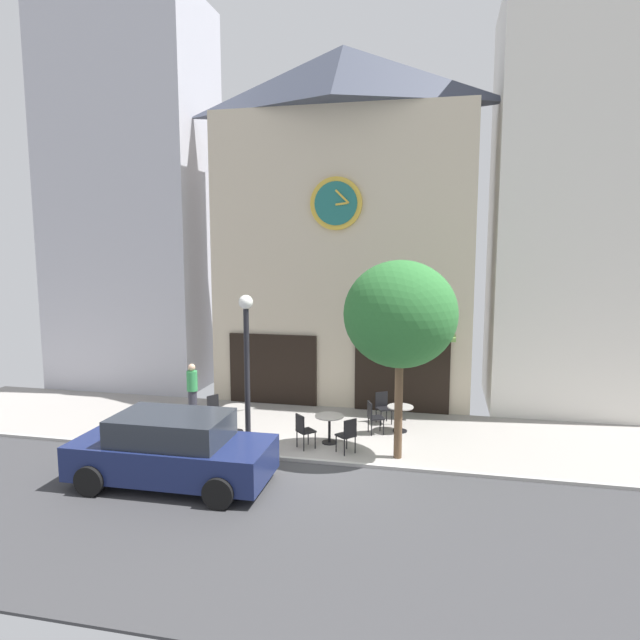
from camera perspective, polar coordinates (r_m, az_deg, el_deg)
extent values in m
cube|color=gray|center=(15.95, 1.69, -11.38)|extent=(25.86, 4.71, 0.05)
cube|color=#38383A|center=(11.03, -4.00, -20.46)|extent=(25.86, 6.28, 0.05)
cube|color=#A8A5A0|center=(13.78, -0.17, -14.21)|extent=(25.86, 0.12, 0.08)
cube|color=beige|center=(18.49, 2.26, 6.18)|extent=(8.37, 2.03, 9.41)
pyramid|color=#383D4C|center=(19.21, 2.36, 23.44)|extent=(7.53, 2.85, 1.99)
cylinder|color=gold|center=(17.47, 1.66, 11.79)|extent=(1.62, 0.10, 1.62)
cylinder|color=#1E6660|center=(17.41, 1.62, 11.81)|extent=(1.33, 0.04, 1.33)
cube|color=gold|center=(17.34, 2.19, 11.75)|extent=(0.37, 0.03, 0.10)
cube|color=gold|center=(17.35, 2.27, 12.47)|extent=(0.45, 0.03, 0.44)
cube|color=black|center=(18.40, -4.83, -5.02)|extent=(2.93, 0.10, 2.30)
cube|color=black|center=(17.64, 8.32, -5.62)|extent=(2.93, 0.10, 2.30)
cube|color=#72A84C|center=(17.07, 9.17, -1.64)|extent=(2.68, 0.90, 0.12)
cube|color=#B2B2BC|center=(22.13, -18.52, 11.59)|extent=(5.65, 3.62, 13.70)
cube|color=silver|center=(19.62, 24.74, 10.25)|extent=(5.07, 3.97, 12.60)
cylinder|color=black|center=(14.82, -7.33, -12.10)|extent=(0.32, 0.32, 0.36)
cylinder|color=black|center=(14.36, -7.44, -6.03)|extent=(0.14, 0.14, 3.58)
sphere|color=white|center=(14.03, -7.57, 1.82)|extent=(0.36, 0.36, 0.36)
cylinder|color=brown|center=(13.83, 8.01, -8.69)|extent=(0.20, 0.20, 2.60)
ellipsoid|color=#2D7033|center=(13.38, 8.18, 0.59)|extent=(2.71, 2.44, 2.57)
cylinder|color=black|center=(15.96, -8.59, -10.01)|extent=(0.07, 0.07, 0.71)
cylinder|color=black|center=(16.07, -8.56, -11.17)|extent=(0.40, 0.40, 0.03)
cylinder|color=gray|center=(15.86, -8.61, -8.78)|extent=(0.73, 0.73, 0.03)
cylinder|color=black|center=(14.96, 0.96, -11.10)|extent=(0.07, 0.07, 0.73)
cylinder|color=black|center=(15.07, 0.96, -12.36)|extent=(0.40, 0.40, 0.03)
cylinder|color=gray|center=(14.85, 0.97, -9.77)|extent=(0.76, 0.76, 0.03)
cylinder|color=black|center=(15.99, 8.17, -9.97)|extent=(0.07, 0.07, 0.71)
cylinder|color=black|center=(16.09, 8.15, -11.12)|extent=(0.40, 0.40, 0.03)
cylinder|color=gray|center=(15.89, 8.19, -8.75)|extent=(0.73, 0.73, 0.03)
cube|color=black|center=(14.29, 2.63, -11.66)|extent=(0.57, 0.57, 0.04)
cube|color=black|center=(14.08, 3.10, -10.98)|extent=(0.29, 0.31, 0.45)
cylinder|color=black|center=(14.59, 2.75, -12.18)|extent=(0.03, 0.03, 0.45)
cylinder|color=black|center=(14.39, 1.66, -12.46)|extent=(0.03, 0.03, 0.45)
cylinder|color=black|center=(14.34, 3.61, -12.55)|extent=(0.03, 0.03, 0.45)
cylinder|color=black|center=(14.14, 2.51, -12.84)|extent=(0.03, 0.03, 0.45)
cube|color=black|center=(16.45, -10.50, -9.17)|extent=(0.55, 0.55, 0.04)
cube|color=black|center=(16.53, -10.87, -8.29)|extent=(0.24, 0.34, 0.45)
cylinder|color=black|center=(16.29, -10.63, -10.17)|extent=(0.03, 0.03, 0.45)
cylinder|color=black|center=(16.47, -9.64, -9.94)|extent=(0.03, 0.03, 0.45)
cylinder|color=black|center=(16.56, -11.31, -9.89)|extent=(0.03, 0.03, 0.45)
cylinder|color=black|center=(16.74, -10.33, -9.67)|extent=(0.03, 0.03, 0.45)
cube|color=black|center=(15.33, -10.07, -10.42)|extent=(0.53, 0.53, 0.04)
cube|color=black|center=(15.14, -10.59, -9.77)|extent=(0.36, 0.19, 0.45)
cylinder|color=black|center=(15.39, -9.14, -11.20)|extent=(0.03, 0.03, 0.45)
cylinder|color=black|center=(15.62, -10.03, -10.93)|extent=(0.03, 0.03, 0.45)
cylinder|color=black|center=(15.17, -10.07, -11.51)|extent=(0.03, 0.03, 0.45)
cylinder|color=black|center=(15.41, -10.96, -11.23)|extent=(0.03, 0.03, 0.45)
cube|color=black|center=(16.58, 6.54, -8.96)|extent=(0.55, 0.55, 0.04)
cube|color=black|center=(16.68, 6.29, -8.05)|extent=(0.35, 0.23, 0.45)
cylinder|color=black|center=(16.43, 6.24, -9.93)|extent=(0.03, 0.03, 0.45)
cylinder|color=black|center=(16.57, 7.32, -9.79)|extent=(0.03, 0.03, 0.45)
cylinder|color=black|center=(16.73, 5.74, -9.60)|extent=(0.03, 0.03, 0.45)
cylinder|color=black|center=(16.86, 6.81, -9.47)|extent=(0.03, 0.03, 0.45)
cube|color=black|center=(14.59, -1.44, -11.24)|extent=(0.57, 0.57, 0.04)
cube|color=black|center=(14.43, -2.06, -10.52)|extent=(0.30, 0.30, 0.45)
cylinder|color=black|center=(14.61, -0.50, -12.15)|extent=(0.03, 0.03, 0.45)
cylinder|color=black|center=(14.88, -1.21, -11.77)|extent=(0.03, 0.03, 0.45)
cylinder|color=black|center=(14.44, -1.66, -12.39)|extent=(0.03, 0.03, 0.45)
cylinder|color=black|center=(14.72, -2.36, -12.00)|extent=(0.03, 0.03, 0.45)
cube|color=black|center=(15.71, 5.73, -9.88)|extent=(0.52, 0.52, 0.04)
cube|color=black|center=(15.60, 5.10, -9.14)|extent=(0.18, 0.37, 0.45)
cylinder|color=black|center=(15.67, 6.50, -10.81)|extent=(0.03, 0.03, 0.45)
cylinder|color=black|center=(15.98, 6.15, -10.43)|extent=(0.03, 0.03, 0.45)
cylinder|color=black|center=(15.58, 5.28, -10.90)|extent=(0.03, 0.03, 0.45)
cylinder|color=black|center=(15.89, 4.95, -10.52)|extent=(0.03, 0.03, 0.45)
cylinder|color=#2D2D38|center=(17.40, -12.84, -8.39)|extent=(0.37, 0.37, 0.85)
cylinder|color=#338C4C|center=(17.21, -12.92, -6.07)|extent=(0.45, 0.45, 0.60)
sphere|color=tan|center=(17.12, -12.96, -4.74)|extent=(0.22, 0.22, 0.22)
cube|color=navy|center=(12.91, -14.79, -13.37)|extent=(4.32, 1.84, 0.75)
cube|color=#262B33|center=(12.69, -14.89, -10.61)|extent=(2.42, 1.61, 0.60)
cylinder|color=black|center=(11.71, -10.30, -16.95)|extent=(0.64, 0.23, 0.64)
cylinder|color=black|center=(13.25, -7.29, -13.89)|extent=(0.64, 0.23, 0.64)
cylinder|color=black|center=(12.98, -22.41, -14.90)|extent=(0.64, 0.23, 0.64)
cylinder|color=black|center=(14.39, -18.29, -12.46)|extent=(0.64, 0.23, 0.64)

